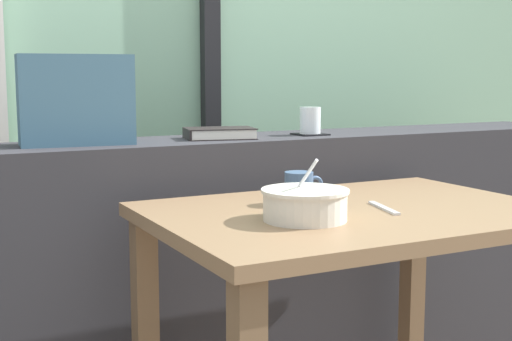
# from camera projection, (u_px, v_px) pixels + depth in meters

# --- Properties ---
(window_divider_post) EXTENTS (0.07, 0.05, 2.60)m
(window_divider_post) POSITION_uv_depth(u_px,v_px,m) (210.00, 12.00, 2.88)
(window_divider_post) COLOR black
(window_divider_post) RESTS_ON ground
(dark_console_ledge) EXTENTS (2.80, 0.33, 0.85)m
(dark_console_ledge) POSITION_uv_depth(u_px,v_px,m) (227.00, 266.00, 2.36)
(dark_console_ledge) COLOR #2D2D33
(dark_console_ledge) RESTS_ON ground
(breakfast_table) EXTENTS (1.02, 0.72, 0.71)m
(breakfast_table) POSITION_uv_depth(u_px,v_px,m) (353.00, 253.00, 1.84)
(breakfast_table) COLOR brown
(breakfast_table) RESTS_ON ground
(coaster_square) EXTENTS (0.10, 0.10, 0.00)m
(coaster_square) POSITION_uv_depth(u_px,v_px,m) (310.00, 134.00, 2.41)
(coaster_square) COLOR black
(coaster_square) RESTS_ON dark_console_ledge
(juice_glass) EXTENTS (0.07, 0.07, 0.09)m
(juice_glass) POSITION_uv_depth(u_px,v_px,m) (310.00, 121.00, 2.40)
(juice_glass) COLOR white
(juice_glass) RESTS_ON coaster_square
(closed_book) EXTENTS (0.24, 0.18, 0.03)m
(closed_book) POSITION_uv_depth(u_px,v_px,m) (219.00, 133.00, 2.27)
(closed_book) COLOR black
(closed_book) RESTS_ON dark_console_ledge
(throw_pillow) EXTENTS (0.33, 0.17, 0.26)m
(throw_pillow) POSITION_uv_depth(u_px,v_px,m) (76.00, 100.00, 2.07)
(throw_pillow) COLOR #426B84
(throw_pillow) RESTS_ON dark_console_ledge
(soup_bowl) EXTENTS (0.21, 0.21, 0.15)m
(soup_bowl) POSITION_uv_depth(u_px,v_px,m) (305.00, 205.00, 1.68)
(soup_bowl) COLOR silver
(soup_bowl) RESTS_ON breakfast_table
(fork_utensil) EXTENTS (0.06, 0.17, 0.01)m
(fork_utensil) POSITION_uv_depth(u_px,v_px,m) (384.00, 208.00, 1.82)
(fork_utensil) COLOR silver
(fork_utensil) RESTS_ON breakfast_table
(ceramic_mug) EXTENTS (0.11, 0.08, 0.08)m
(ceramic_mug) POSITION_uv_depth(u_px,v_px,m) (300.00, 188.00, 1.89)
(ceramic_mug) COLOR #3D567A
(ceramic_mug) RESTS_ON breakfast_table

